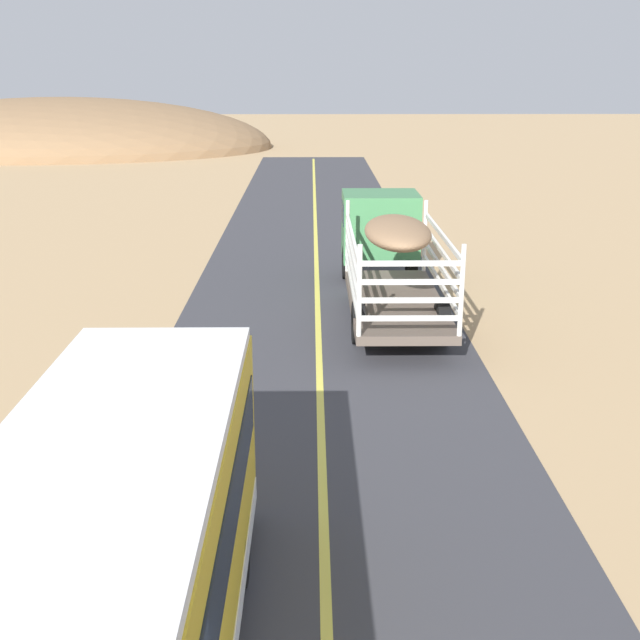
% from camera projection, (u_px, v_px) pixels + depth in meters
% --- Properties ---
extents(livestock_truck, '(2.53, 9.70, 3.02)m').
position_uv_depth(livestock_truck, '(386.00, 240.00, 24.66)').
color(livestock_truck, '#3F7F4C').
rests_on(livestock_truck, road_surface).
extents(bus, '(2.54, 10.00, 3.21)m').
position_uv_depth(bus, '(87.00, 637.00, 7.58)').
color(bus, gold).
rests_on(bus, road_surface).
extents(distant_hill, '(37.48, 25.89, 8.72)m').
position_uv_depth(distant_hill, '(60.00, 148.00, 70.66)').
color(distant_hill, olive).
rests_on(distant_hill, ground).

